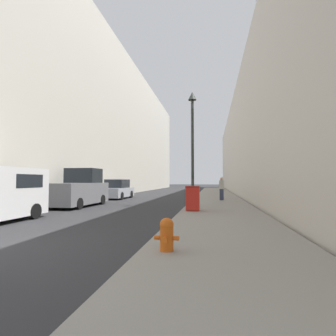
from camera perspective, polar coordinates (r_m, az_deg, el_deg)
name	(u,v)px	position (r m, az deg, el deg)	size (l,w,h in m)	color
sidewalk_right	(217,198)	(22.72, 10.63, -6.51)	(3.81, 60.00, 0.15)	gray
building_left_glass	(85,126)	(35.22, -17.67, 8.61)	(12.00, 60.00, 16.87)	beige
building_right_stone	(289,145)	(32.04, 24.80, 4.65)	(12.00, 60.00, 11.13)	beige
fire_hydrant	(167,234)	(5.57, -0.29, -14.08)	(0.52, 0.40, 0.68)	#D15614
trash_bin	(193,198)	(12.65, 5.40, -6.53)	(0.65, 0.57, 1.18)	red
lamppost	(192,135)	(15.62, 5.34, 7.23)	(0.49, 0.49, 6.71)	#2D332D
pickup_truck	(78,190)	(17.26, -19.00, -4.60)	(2.18, 4.94, 2.37)	slate
parked_sedan_near	(117,190)	(23.50, -10.96, -4.71)	(1.86, 4.30, 1.68)	#A3A8B2
pedestrian_on_sidewalk	(222,189)	(19.69, 11.57, -4.41)	(0.34, 0.22, 1.68)	#2D3347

